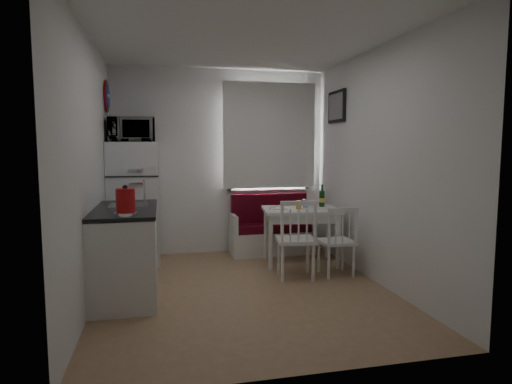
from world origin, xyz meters
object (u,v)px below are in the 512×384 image
Objects in this scene: dining_table at (301,215)px; wine_bottle at (322,196)px; microwave at (132,130)px; kettle at (126,201)px; bench at (271,234)px; chair_left at (299,231)px; chair_right at (339,234)px; kitchen_counter at (126,251)px; fridge at (134,203)px.

dining_table is 0.41m from wine_bottle.
wine_bottle reaches higher than dining_table.
microwave is 1.86m from kettle.
microwave is (-1.87, -0.16, 1.45)m from bench.
chair_left is 1.11× the size of chair_right.
kitchen_counter is 2.98× the size of chair_right.
bench is (1.89, 1.35, -0.18)m from kitchen_counter.
chair_right is 2.64m from fridge.
microwave is at bearing 175.90° from dining_table.
chair_right is (0.50, 0.01, -0.06)m from chair_left.
bench is 2.38× the size of chair_left.
bench is 1.94m from fridge.
fridge is 2.46m from wine_bottle.
microwave is at bearing 153.21° from chair_right.
kitchen_counter is 1.75m from microwave.
kettle is (0.05, -0.54, 0.58)m from kitchen_counter.
chair_left is at bearing -31.09° from microwave.
fridge is (0.02, 1.24, 0.33)m from kitchen_counter.
chair_right is (0.48, -1.26, 0.23)m from bench.
fridge is (-2.35, 1.16, 0.28)m from chair_right.
chair_left is (-0.25, -0.66, -0.07)m from dining_table.
wine_bottle is at bearing -8.26° from microwave.
chair_right is at bearing -61.05° from dining_table.
kitchen_counter reaches higher than chair_right.
bench is at bearing 35.57° from kitchen_counter.
bench is 2.09× the size of microwave.
wine_bottle is (0.33, 0.10, 0.23)m from dining_table.
microwave is at bearing 171.74° from wine_bottle.
fridge reaches higher than chair_left.
kitchen_counter is 1.26× the size of dining_table.
kitchen_counter is at bearing -90.94° from microwave.
fridge is at bearing 170.59° from wine_bottle.
wine_bottle is (0.08, 0.75, 0.36)m from chair_right.
wine_bottle is at bearing 25.06° from dining_table.
chair_left is at bearing -90.78° from bench.
kitchen_counter reaches higher than chair_left.
wine_bottle is at bearing -9.41° from fridge.
kitchen_counter is at bearing -161.04° from wine_bottle.
bench is at bearing 109.30° from chair_right.
microwave is at bearing -175.20° from bench.
fridge is 5.87× the size of kettle.
dining_table is at bearing 78.37° from chair_left.
bench reaches higher than chair_right.
chair_left is at bearing -102.56° from dining_table.
kettle is at bearing -89.01° from microwave.
bench is at bearing 45.72° from kettle.
microwave reaches higher than dining_table.
bench is at bearing 137.65° from wine_bottle.
dining_table is 2.13× the size of chair_left.
kettle reaches higher than wine_bottle.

